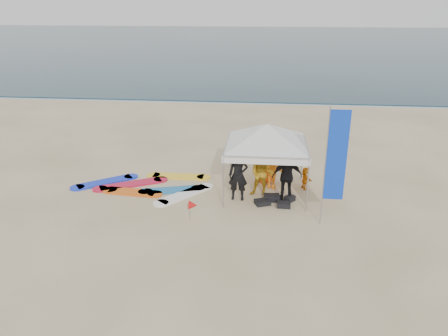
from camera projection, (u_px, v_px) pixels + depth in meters
name	position (u px, v px, depth m)	size (l,w,h in m)	color
ground	(216.00, 236.00, 13.16)	(120.00, 120.00, 0.00)	beige
ocean	(260.00, 43.00, 68.75)	(160.00, 84.00, 0.08)	#0C2633
shoreline_foam	(247.00, 102.00, 30.02)	(160.00, 1.20, 0.01)	silver
person_black_a	(238.00, 175.00, 15.25)	(0.68, 0.45, 1.86)	black
person_yellow	(262.00, 174.00, 15.53)	(0.84, 0.66, 1.74)	#BE8C1A
person_orange_a	(273.00, 168.00, 16.22)	(1.03, 0.59, 1.60)	orange
person_black_b	(287.00, 176.00, 15.22)	(1.06, 0.44, 1.81)	black
person_orange_b	(266.00, 163.00, 16.69)	(0.79, 0.51, 1.61)	#DC4F13
person_seated	(305.00, 178.00, 16.28)	(0.79, 0.25, 0.85)	orange
canopy_tent	(267.00, 124.00, 15.19)	(3.96, 3.96, 2.99)	#A5A5A8
feather_flag	(335.00, 157.00, 13.06)	(0.64, 0.04, 3.82)	#A5A5A8
marker_pennant	(193.00, 205.00, 14.00)	(0.28, 0.28, 0.64)	#A5A5A8
gear_pile	(275.00, 200.00, 15.25)	(1.47, 0.88, 0.22)	black
surfboard_spread	(150.00, 186.00, 16.56)	(5.17, 2.93, 0.07)	#2170B2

